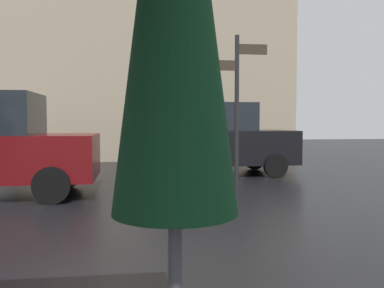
% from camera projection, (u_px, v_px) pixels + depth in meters
% --- Properties ---
extents(folded_patio_umbrella_far, '(0.37, 0.37, 2.47)m').
position_uv_depth(folded_patio_umbrella_far, '(175.00, 4.00, 1.05)').
color(folded_patio_umbrella_far, black).
rests_on(folded_patio_umbrella_far, ground).
extents(parked_car_right, '(4.12, 2.08, 1.94)m').
position_uv_depth(parked_car_right, '(215.00, 139.00, 11.48)').
color(parked_car_right, black).
rests_on(parked_car_right, ground).
extents(street_signpost, '(1.08, 0.08, 3.01)m').
position_uv_depth(street_signpost, '(237.00, 101.00, 7.67)').
color(street_signpost, black).
rests_on(street_signpost, ground).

